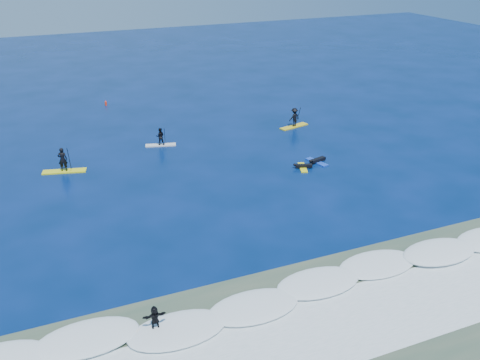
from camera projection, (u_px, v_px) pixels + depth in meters
name	position (u px, v px, depth m)	size (l,w,h in m)	color
ground	(231.00, 210.00, 36.38)	(160.00, 160.00, 0.00)	#031940
shallow_water	(346.00, 340.00, 24.65)	(90.00, 13.00, 0.01)	#394E3C
breaking_wave	(303.00, 292.00, 28.01)	(40.00, 6.00, 0.30)	white
whitewater	(334.00, 327.00, 25.49)	(34.00, 5.00, 0.02)	silver
sup_paddler_left	(63.00, 163.00, 41.99)	(3.46, 1.63, 2.35)	yellow
sup_paddler_center	(160.00, 138.00, 47.31)	(2.76, 1.35, 1.88)	silver
sup_paddler_right	(294.00, 118.00, 51.93)	(3.24, 1.53, 2.20)	gold
prone_paddler_near	(303.00, 167.00, 42.91)	(1.52, 2.00, 0.41)	yellow
prone_paddler_far	(317.00, 161.00, 43.96)	(1.70, 2.22, 0.45)	blue
wave_surfer	(155.00, 319.00, 24.83)	(1.81, 0.53, 1.30)	silver
marker_buoy	(106.00, 103.00, 58.86)	(0.25, 0.25, 0.60)	#F73115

